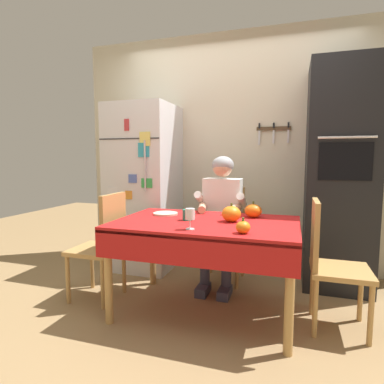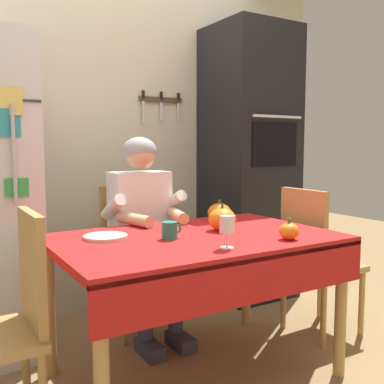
{
  "view_description": "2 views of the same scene",
  "coord_description": "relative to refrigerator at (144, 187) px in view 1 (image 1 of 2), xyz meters",
  "views": [
    {
      "loc": [
        0.64,
        -2.27,
        1.24
      ],
      "look_at": [
        -0.13,
        0.15,
        0.96
      ],
      "focal_mm": 29.86,
      "sensor_mm": 36.0,
      "label": 1
    },
    {
      "loc": [
        -1.15,
        -1.78,
        1.19
      ],
      "look_at": [
        0.09,
        0.28,
        0.94
      ],
      "focal_mm": 41.48,
      "sensor_mm": 36.0,
      "label": 2
    }
  ],
  "objects": [
    {
      "name": "back_wall_assembly",
      "position": [
        1.0,
        0.39,
        0.4
      ],
      "size": [
        3.7,
        0.13,
        2.6
      ],
      "color": "beige",
      "rests_on": "ground"
    },
    {
      "name": "wall_oven",
      "position": [
        2.0,
        0.04,
        0.15
      ],
      "size": [
        0.6,
        0.64,
        2.1
      ],
      "color": "black",
      "rests_on": "ground"
    },
    {
      "name": "coffee_mug",
      "position": [
        0.8,
        -0.87,
        -0.12
      ],
      "size": [
        0.1,
        0.08,
        0.09
      ],
      "color": "#237F66",
      "rests_on": "dining_table"
    },
    {
      "name": "seated_person",
      "position": [
        0.94,
        -0.28,
        -0.16
      ],
      "size": [
        0.47,
        0.55,
        1.25
      ],
      "color": "#38384C",
      "rests_on": "ground"
    },
    {
      "name": "chair_behind_person",
      "position": [
        0.94,
        -0.09,
        -0.39
      ],
      "size": [
        0.4,
        0.4,
        0.93
      ],
      "color": "tan",
      "rests_on": "ground"
    },
    {
      "name": "wine_glass",
      "position": [
        0.92,
        -1.18,
        -0.06
      ],
      "size": [
        0.07,
        0.07,
        0.15
      ],
      "color": "white",
      "rests_on": "dining_table"
    },
    {
      "name": "chair_left_side",
      "position": [
        0.05,
        -0.9,
        -0.39
      ],
      "size": [
        0.4,
        0.4,
        0.93
      ],
      "color": "tan",
      "rests_on": "ground"
    },
    {
      "name": "serving_tray",
      "position": [
        0.54,
        -0.69,
        -0.15
      ],
      "size": [
        0.21,
        0.21,
        0.02
      ],
      "primitive_type": "cylinder",
      "color": "beige",
      "rests_on": "dining_table"
    },
    {
      "name": "pumpkin_small",
      "position": [
        1.29,
        -1.18,
        -0.12
      ],
      "size": [
        0.1,
        0.1,
        0.1
      ],
      "color": "orange",
      "rests_on": "dining_table"
    },
    {
      "name": "ground_plane",
      "position": [
        0.95,
        -0.96,
        -0.9
      ],
      "size": [
        10.0,
        10.0,
        0.0
      ],
      "primitive_type": "plane",
      "color": "#93754C",
      "rests_on": "ground"
    },
    {
      "name": "pumpkin_medium",
      "position": [
        1.14,
        -0.82,
        -0.1
      ],
      "size": [
        0.15,
        0.15,
        0.14
      ],
      "color": "orange",
      "rests_on": "dining_table"
    },
    {
      "name": "pumpkin_large",
      "position": [
        1.28,
        -0.6,
        -0.1
      ],
      "size": [
        0.14,
        0.14,
        0.13
      ],
      "color": "orange",
      "rests_on": "dining_table"
    },
    {
      "name": "refrigerator",
      "position": [
        0.0,
        0.0,
        0.0
      ],
      "size": [
        0.68,
        0.71,
        1.8
      ],
      "color": "silver",
      "rests_on": "ground"
    },
    {
      "name": "dining_table",
      "position": [
        0.95,
        -0.88,
        -0.24
      ],
      "size": [
        1.4,
        0.9,
        0.74
      ],
      "color": "tan",
      "rests_on": "ground"
    },
    {
      "name": "chair_right_side",
      "position": [
        1.85,
        -0.82,
        -0.39
      ],
      "size": [
        0.4,
        0.4,
        0.93
      ],
      "color": "tan",
      "rests_on": "ground"
    }
  ]
}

